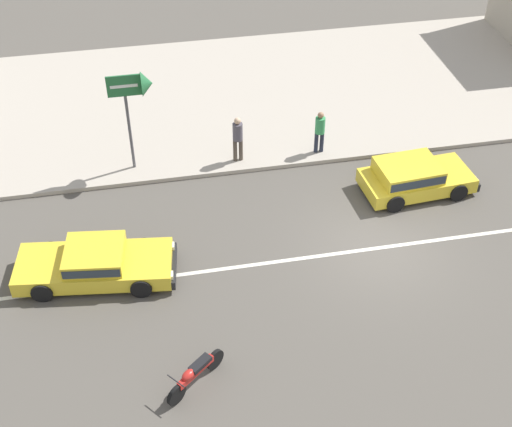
# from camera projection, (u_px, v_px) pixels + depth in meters

# --- Properties ---
(ground_plane) EXTENTS (160.00, 160.00, 0.00)m
(ground_plane) POSITION_uv_depth(u_px,v_px,m) (381.00, 248.00, 21.39)
(ground_plane) COLOR #544F47
(lane_centre_stripe) EXTENTS (50.40, 0.14, 0.01)m
(lane_centre_stripe) POSITION_uv_depth(u_px,v_px,m) (381.00, 248.00, 21.39)
(lane_centre_stripe) COLOR silver
(lane_centre_stripe) RESTS_ON ground
(kerb_strip) EXTENTS (68.00, 10.00, 0.15)m
(kerb_strip) POSITION_uv_depth(u_px,v_px,m) (304.00, 89.00, 28.54)
(kerb_strip) COLOR #ADA393
(kerb_strip) RESTS_ON ground
(sedan_yellow_1) EXTENTS (4.67, 2.29, 1.06)m
(sedan_yellow_1) POSITION_uv_depth(u_px,v_px,m) (96.00, 263.00, 20.11)
(sedan_yellow_1) COLOR yellow
(sedan_yellow_1) RESTS_ON ground
(hatchback_yellow_3) EXTENTS (3.79, 2.03, 1.10)m
(hatchback_yellow_3) POSITION_uv_depth(u_px,v_px,m) (414.00, 177.00, 23.17)
(hatchback_yellow_3) COLOR yellow
(hatchback_yellow_3) RESTS_ON ground
(motorcycle_0) EXTENTS (1.55, 1.31, 0.80)m
(motorcycle_0) POSITION_uv_depth(u_px,v_px,m) (195.00, 374.00, 17.27)
(motorcycle_0) COLOR black
(motorcycle_0) RESTS_ON ground
(arrow_signboard) EXTENTS (1.45, 0.79, 3.55)m
(arrow_signboard) POSITION_uv_depth(u_px,v_px,m) (142.00, 89.00, 22.50)
(arrow_signboard) COLOR #4C4C51
(arrow_signboard) RESTS_ON kerb_strip
(pedestrian_near_clock) EXTENTS (0.34, 0.34, 1.59)m
(pedestrian_near_clock) POSITION_uv_depth(u_px,v_px,m) (320.00, 129.00, 24.46)
(pedestrian_near_clock) COLOR #232838
(pedestrian_near_clock) RESTS_ON kerb_strip
(pedestrian_mid_kerb) EXTENTS (0.34, 0.34, 1.69)m
(pedestrian_mid_kerb) POSITION_uv_depth(u_px,v_px,m) (238.00, 136.00, 24.03)
(pedestrian_mid_kerb) COLOR #4C4238
(pedestrian_mid_kerb) RESTS_ON kerb_strip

